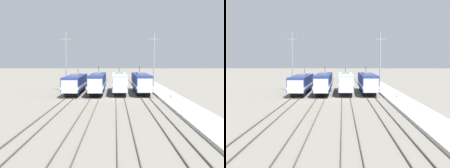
% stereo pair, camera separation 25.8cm
% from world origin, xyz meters
% --- Properties ---
extents(ground_plane, '(400.00, 400.00, 0.00)m').
position_xyz_m(ground_plane, '(0.00, 0.00, 0.00)').
color(ground_plane, slate).
extents(rail_pair_far_left, '(1.51, 120.00, 0.15)m').
position_xyz_m(rail_pair_far_left, '(-6.46, 0.00, 0.07)').
color(rail_pair_far_left, '#4C4238').
rests_on(rail_pair_far_left, ground_plane).
extents(rail_pair_center_left, '(1.51, 120.00, 0.15)m').
position_xyz_m(rail_pair_center_left, '(-2.15, 0.00, 0.07)').
color(rail_pair_center_left, '#4C4238').
rests_on(rail_pair_center_left, ground_plane).
extents(rail_pair_center_right, '(1.51, 120.00, 0.15)m').
position_xyz_m(rail_pair_center_right, '(2.15, 0.00, 0.07)').
color(rail_pair_center_right, '#4C4238').
rests_on(rail_pair_center_right, ground_plane).
extents(rail_pair_far_right, '(1.51, 120.00, 0.15)m').
position_xyz_m(rail_pair_far_right, '(6.46, 0.00, 0.07)').
color(rail_pair_far_right, '#4C4238').
rests_on(rail_pair_far_right, ground_plane).
extents(locomotive_far_left, '(3.07, 17.65, 4.74)m').
position_xyz_m(locomotive_far_left, '(-6.46, 7.23, 2.03)').
color(locomotive_far_left, black).
rests_on(locomotive_far_left, ground_plane).
extents(locomotive_center_left, '(2.79, 18.71, 5.34)m').
position_xyz_m(locomotive_center_left, '(-2.15, 7.79, 2.16)').
color(locomotive_center_left, black).
rests_on(locomotive_center_left, ground_plane).
extents(locomotive_center_right, '(2.75, 17.73, 5.03)m').
position_xyz_m(locomotive_center_right, '(2.15, 8.33, 2.18)').
color(locomotive_center_right, '#232326').
rests_on(locomotive_center_right, ground_plane).
extents(locomotive_far_right, '(2.90, 17.31, 5.35)m').
position_xyz_m(locomotive_far_right, '(6.46, 8.20, 2.15)').
color(locomotive_far_right, black).
rests_on(locomotive_far_right, ground_plane).
extents(catenary_tower_left, '(2.05, 0.26, 12.38)m').
position_xyz_m(catenary_tower_left, '(-8.94, 11.54, 6.47)').
color(catenary_tower_left, gray).
rests_on(catenary_tower_left, ground_plane).
extents(catenary_tower_right, '(2.05, 0.26, 12.38)m').
position_xyz_m(catenary_tower_right, '(9.33, 11.54, 6.47)').
color(catenary_tower_right, gray).
rests_on(catenary_tower_right, ground_plane).
extents(platform, '(4.00, 120.00, 0.37)m').
position_xyz_m(platform, '(10.76, 0.00, 0.19)').
color(platform, '#B7B5AD').
rests_on(platform, ground_plane).
extents(traffic_cone, '(0.34, 0.34, 0.59)m').
position_xyz_m(traffic_cone, '(10.59, -1.64, 0.67)').
color(traffic_cone, orange).
rests_on(traffic_cone, platform).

